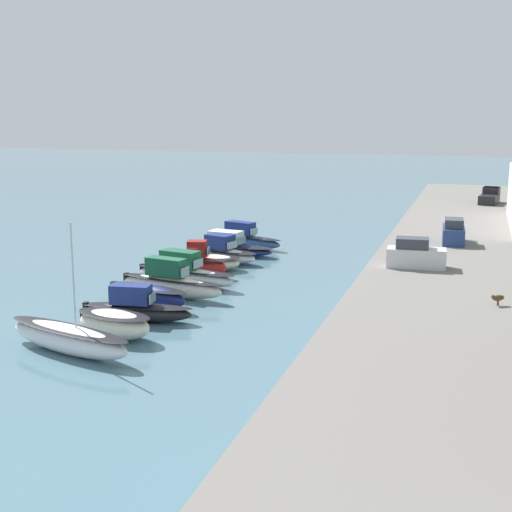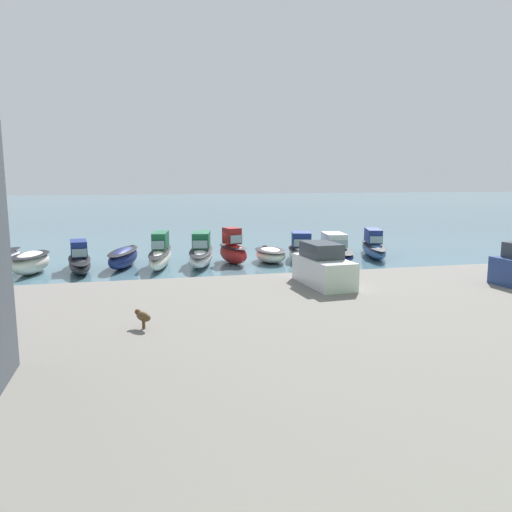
# 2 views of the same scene
# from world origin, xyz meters

# --- Properties ---
(ground_plane) EXTENTS (320.00, 320.00, 0.00)m
(ground_plane) POSITION_xyz_m (0.00, 0.00, 0.00)
(ground_plane) COLOR slate
(quay_promenade) EXTENTS (126.26, 28.75, 1.57)m
(quay_promenade) POSITION_xyz_m (0.00, 28.23, 0.79)
(quay_promenade) COLOR slate
(quay_promenade) RESTS_ON ground_plane
(moored_boat_0) EXTENTS (4.03, 8.44, 2.42)m
(moored_boat_0) POSITION_xyz_m (-12.69, 0.35, 0.87)
(moored_boat_0) COLOR #33568E
(moored_boat_0) RESTS_ON ground_plane
(moored_boat_1) EXTENTS (3.42, 8.65, 2.13)m
(moored_boat_1) POSITION_xyz_m (-9.02, 0.23, 0.75)
(moored_boat_1) COLOR navy
(moored_boat_1) RESTS_ON ground_plane
(moored_boat_2) EXTENTS (3.77, 6.84, 2.38)m
(moored_boat_2) POSITION_xyz_m (-5.71, 0.83, 0.86)
(moored_boat_2) COLOR white
(moored_boat_2) RESTS_ON ground_plane
(moored_boat_3) EXTENTS (2.53, 4.29, 1.20)m
(moored_boat_3) POSITION_xyz_m (-2.86, 1.23, 0.64)
(moored_boat_3) COLOR white
(moored_boat_3) RESTS_ON ground_plane
(moored_boat_4) EXTENTS (2.56, 4.47, 2.93)m
(moored_boat_4) POSITION_xyz_m (0.32, 1.14, 1.09)
(moored_boat_4) COLOR red
(moored_boat_4) RESTS_ON ground_plane
(moored_boat_5) EXTENTS (3.44, 8.63, 2.61)m
(moored_boat_5) POSITION_xyz_m (2.90, 0.95, 0.95)
(moored_boat_5) COLOR silver
(moored_boat_5) RESTS_ON ground_plane
(moored_boat_6) EXTENTS (2.85, 8.41, 2.72)m
(moored_boat_6) POSITION_xyz_m (6.20, 1.31, 1.00)
(moored_boat_6) COLOR white
(moored_boat_6) RESTS_ON ground_plane
(moored_boat_7) EXTENTS (3.15, 6.56, 1.52)m
(moored_boat_7) POSITION_xyz_m (9.06, 0.92, 0.80)
(moored_boat_7) COLOR navy
(moored_boat_7) RESTS_ON ground_plane
(moored_boat_8) EXTENTS (2.53, 7.28, 2.29)m
(moored_boat_8) POSITION_xyz_m (12.27, 1.70, 0.82)
(moored_boat_8) COLOR black
(moored_boat_8) RESTS_ON ground_plane
(moored_boat_9) EXTENTS (3.15, 5.22, 1.64)m
(moored_boat_9) POSITION_xyz_m (15.65, 2.07, 0.86)
(moored_boat_9) COLOR white
(moored_boat_9) RESTS_ON ground_plane
(parked_car_0) EXTENTS (2.10, 4.32, 2.16)m
(parked_car_0) POSITION_xyz_m (-1.34, 17.34, 2.49)
(parked_car_0) COLOR silver
(parked_car_0) RESTS_ON quay_promenade
(dog_on_quay) EXTENTS (0.69, 0.83, 0.68)m
(dog_on_quay) POSITION_xyz_m (7.80, 22.88, 2.03)
(dog_on_quay) COLOR brown
(dog_on_quay) RESTS_ON quay_promenade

